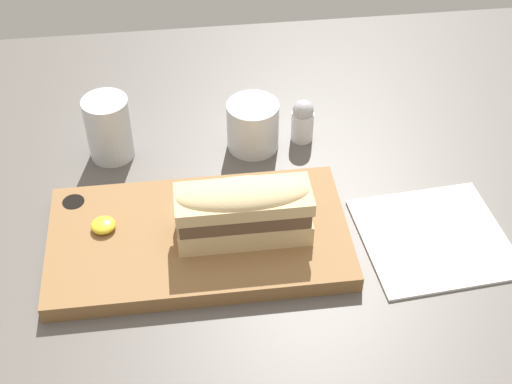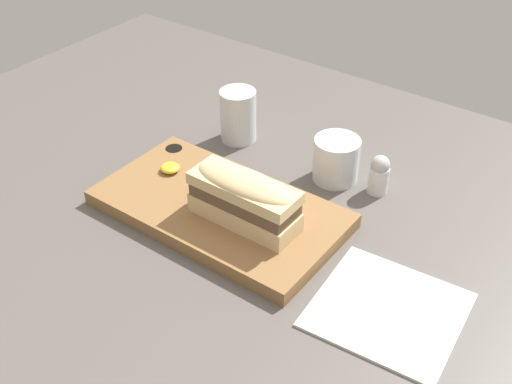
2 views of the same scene
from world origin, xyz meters
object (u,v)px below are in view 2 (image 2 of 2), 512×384
object	(u,v)px
water_glass	(238,119)
wine_glass	(336,161)
serving_board	(219,209)
salt_shaker	(379,174)
sandwich	(244,197)
napkin	(388,310)

from	to	relation	value
water_glass	wine_glass	world-z (taller)	water_glass
serving_board	salt_shaker	distance (cm)	27.00
sandwich	napkin	xyz separation A→B (cm)	(25.38, -1.73, -6.72)
water_glass	napkin	distance (cm)	49.11
napkin	salt_shaker	distance (cm)	27.45
serving_board	salt_shaker	world-z (taller)	salt_shaker
water_glass	napkin	bearing A→B (deg)	-28.32
serving_board	water_glass	distance (cm)	23.66
sandwich	napkin	bearing A→B (deg)	-3.90
sandwich	wine_glass	bearing A→B (deg)	79.97
serving_board	water_glass	world-z (taller)	water_glass
serving_board	sandwich	bearing A→B (deg)	-11.28
serving_board	sandwich	xyz separation A→B (cm)	(5.94, -1.19, 5.70)
serving_board	salt_shaker	bearing A→B (deg)	49.68
water_glass	salt_shaker	bearing A→B (deg)	0.41
napkin	serving_board	bearing A→B (deg)	174.68
water_glass	napkin	world-z (taller)	water_glass
sandwich	water_glass	world-z (taller)	sandwich
napkin	salt_shaker	world-z (taller)	salt_shaker
serving_board	salt_shaker	size ratio (longest dim) A/B	5.58
water_glass	wine_glass	distance (cm)	21.42
salt_shaker	napkin	bearing A→B (deg)	-59.29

